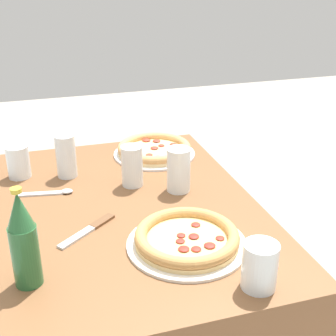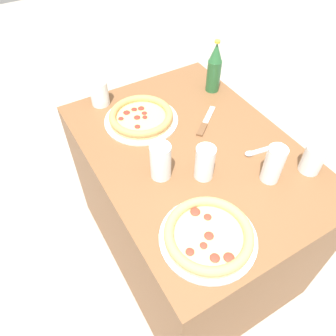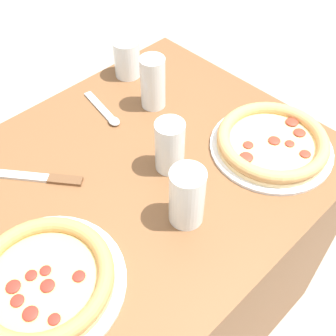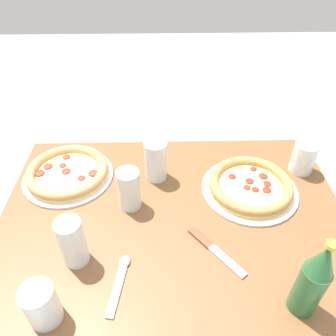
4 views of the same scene
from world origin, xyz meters
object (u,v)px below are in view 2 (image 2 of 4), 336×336
Objects in this scene: pizza_veggie at (208,235)px; glass_cola at (205,163)px; knife at (206,122)px; pizza_salami at (141,117)px; beer_bottle at (214,68)px; spoon at (260,151)px; glass_mango_juice at (313,160)px; glass_orange_juice at (273,166)px; glass_water at (161,162)px; glass_red_wine at (99,94)px.

glass_cola reaches higher than pizza_veggie.
pizza_salami is at bearing 57.09° from knife.
beer_bottle reaches higher than knife.
glass_mango_juice is at bearing -149.77° from spoon.
spoon is at bearing -161.96° from knife.
pizza_veggie is 1.78× the size of spoon.
spoon is at bearing -26.70° from glass_orange_juice.
knife is (0.16, -0.31, -0.06)m from glass_water.
glass_water reaches higher than glass_mango_juice.
glass_mango_juice is 0.19m from spoon.
glass_cola is at bearing 56.36° from glass_orange_juice.
glass_orange_juice reaches higher than pizza_veggie.
glass_orange_juice is at bearing -122.77° from glass_water.
glass_cola is 0.55× the size of beer_bottle.
knife is (0.46, -0.31, -0.02)m from pizza_veggie.
glass_water is 0.54m from glass_mango_juice.
glass_orange_juice is (-0.13, -0.20, 0.00)m from glass_cola.
spoon is at bearing 169.09° from beer_bottle.
glass_mango_juice is 0.46× the size of beer_bottle.
glass_mango_juice reaches higher than knife.
beer_bottle is at bearing -84.74° from pizza_salami.
glass_water is at bearing 126.04° from beer_bottle.
glass_water is at bearing 165.79° from pizza_salami.
glass_red_wine is 0.73m from spoon.
glass_orange_juice is at bearing 153.30° from spoon.
glass_orange_juice reaches higher than glass_cola.
pizza_salami is at bearing 25.75° from glass_orange_juice.
knife is (-0.15, -0.23, -0.02)m from pizza_salami.
glass_orange_juice is 0.57m from beer_bottle.
knife is at bearing -62.70° from glass_water.
beer_bottle is (0.55, -0.14, 0.05)m from glass_orange_juice.
glass_mango_juice is at bearing -146.39° from glass_red_wine.
glass_water is at bearing 58.57° from glass_cola.
glass_cola reaches higher than pizza_salami.
glass_orange_juice is (-0.72, -0.35, 0.01)m from glass_red_wine.
glass_red_wine is at bearing 33.61° from glass_mango_juice.
glass_cola is 0.26m from spoon.
pizza_veggie is at bearing 172.36° from pizza_salami.
glass_cola is at bearing 141.20° from beer_bottle.
glass_cola is (0.17, 0.35, 0.01)m from glass_mango_juice.
glass_cola is at bearing 87.77° from spoon.
glass_orange_juice reaches higher than knife.
pizza_veggie is 0.44m from spoon.
spoon reaches higher than knife.
spoon is (-0.60, -0.41, -0.05)m from glass_red_wine.
pizza_salami is 1.03× the size of pizza_veggie.
knife is at bearing 138.31° from beer_bottle.
beer_bottle is 0.45m from spoon.
glass_cola is 0.78× the size of spoon.
pizza_veggie is 2.08× the size of glass_orange_juice.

